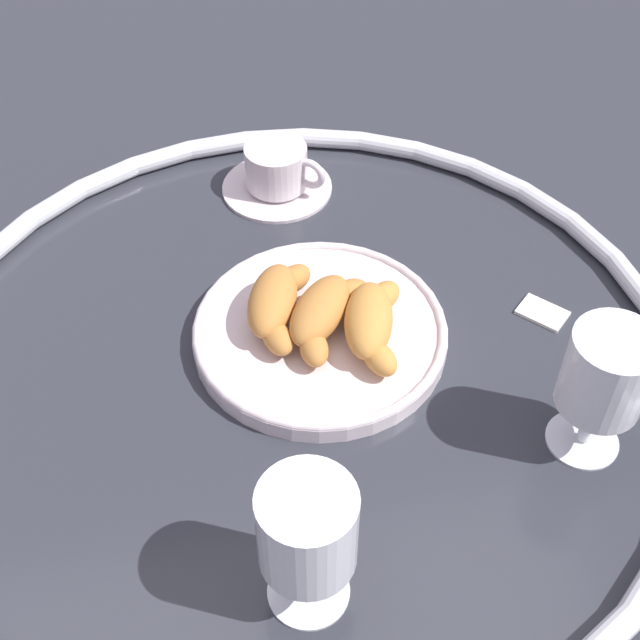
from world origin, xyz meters
TOP-DOWN VIEW (x-y plane):
  - ground_plane at (0.00, 0.00)m, footprint 2.20×2.20m
  - table_chrome_rim at (0.00, 0.00)m, footprint 0.78×0.78m
  - pastry_plate at (-0.03, 0.03)m, footprint 0.26×0.26m
  - croissant_large at (-0.05, -0.01)m, footprint 0.13×0.09m
  - croissant_small at (-0.03, 0.03)m, footprint 0.12×0.11m
  - croissant_extra at (-0.01, 0.08)m, footprint 0.13×0.09m
  - coffee_cup_near at (-0.29, 0.03)m, footprint 0.14×0.14m
  - juice_glass_left at (0.14, 0.25)m, footprint 0.08×0.08m
  - juice_glass_right at (0.24, -0.03)m, footprint 0.08×0.08m
  - sugar_packet at (-0.02, 0.27)m, footprint 0.06×0.06m

SIDE VIEW (x-z plane):
  - ground_plane at x=0.00m, z-range 0.00..0.00m
  - sugar_packet at x=-0.02m, z-range 0.00..0.01m
  - table_chrome_rim at x=0.00m, z-range 0.00..0.02m
  - pastry_plate at x=-0.03m, z-range 0.00..0.02m
  - coffee_cup_near at x=-0.29m, z-range 0.00..0.06m
  - croissant_large at x=-0.05m, z-range 0.02..0.06m
  - croissant_small at x=-0.03m, z-range 0.02..0.06m
  - croissant_extra at x=-0.01m, z-range 0.02..0.06m
  - juice_glass_left at x=0.14m, z-range 0.02..0.16m
  - juice_glass_right at x=0.24m, z-range 0.02..0.16m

